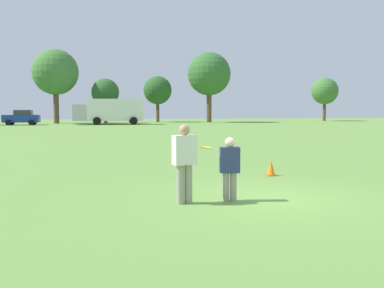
% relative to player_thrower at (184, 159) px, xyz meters
% --- Properties ---
extents(ground_plane, '(147.35, 147.35, 0.00)m').
position_rel_player_thrower_xyz_m(ground_plane, '(1.94, 0.14, -0.98)').
color(ground_plane, '#608C3D').
extents(player_thrower, '(0.54, 0.38, 1.74)m').
position_rel_player_thrower_xyz_m(player_thrower, '(0.00, 0.00, 0.00)').
color(player_thrower, gray).
rests_on(player_thrower, ground).
extents(player_defender, '(0.47, 0.32, 1.43)m').
position_rel_player_thrower_xyz_m(player_defender, '(1.04, 0.08, -0.18)').
color(player_defender, gray).
rests_on(player_defender, ground).
extents(frisbee, '(0.27, 0.27, 0.07)m').
position_rel_player_thrower_xyz_m(frisbee, '(0.51, 0.12, 0.23)').
color(frisbee, yellow).
extents(traffic_cone, '(0.32, 0.32, 0.48)m').
position_rel_player_thrower_xyz_m(traffic_cone, '(3.33, 3.45, -0.75)').
color(traffic_cone, '#D8590C').
rests_on(traffic_cone, ground).
extents(parked_car_center, '(4.22, 2.26, 1.82)m').
position_rel_player_thrower_xyz_m(parked_car_center, '(-11.56, 47.53, -0.05)').
color(parked_car_center, navy).
rests_on(parked_car_center, ground).
extents(box_truck, '(8.53, 3.09, 3.18)m').
position_rel_player_thrower_xyz_m(box_truck, '(-1.03, 47.00, 0.77)').
color(box_truck, white).
rests_on(box_truck, ground).
extents(tree_west_oak, '(6.04, 6.04, 9.81)m').
position_rel_player_thrower_xyz_m(tree_west_oak, '(-8.00, 52.30, 5.77)').
color(tree_west_oak, brown).
rests_on(tree_west_oak, ground).
extents(tree_west_maple, '(3.70, 3.70, 6.01)m').
position_rel_player_thrower_xyz_m(tree_west_maple, '(-1.57, 52.02, 3.16)').
color(tree_west_maple, brown).
rests_on(tree_west_maple, ground).
extents(tree_center_elm, '(4.13, 4.13, 6.71)m').
position_rel_player_thrower_xyz_m(tree_center_elm, '(5.96, 55.80, 3.63)').
color(tree_center_elm, brown).
rests_on(tree_center_elm, ground).
extents(tree_east_birch, '(6.16, 6.16, 10.00)m').
position_rel_player_thrower_xyz_m(tree_east_birch, '(13.08, 53.23, 5.90)').
color(tree_east_birch, brown).
rests_on(tree_east_birch, ground).
extents(tree_east_oak, '(4.22, 4.22, 6.85)m').
position_rel_player_thrower_xyz_m(tree_east_oak, '(32.64, 56.26, 3.73)').
color(tree_east_oak, brown).
rests_on(tree_east_oak, ground).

